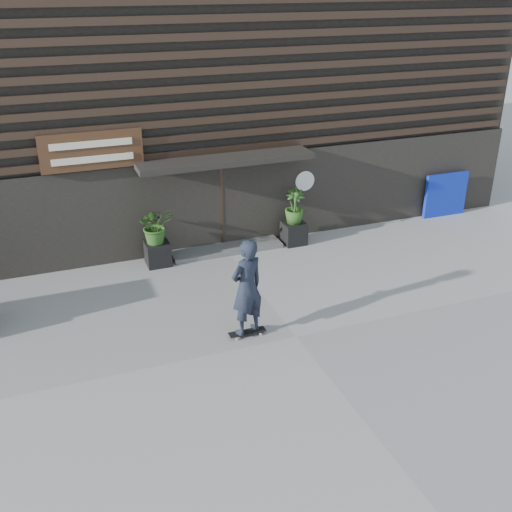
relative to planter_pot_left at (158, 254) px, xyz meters
name	(u,v)px	position (x,y,z in m)	size (l,w,h in m)	color
ground	(296,337)	(1.90, -4.40, -0.30)	(80.00, 80.00, 0.00)	#9A9792
entrance_step	(226,248)	(1.90, 0.20, -0.24)	(3.00, 0.80, 0.12)	#52524F
planter_pot_left	(158,254)	(0.00, 0.00, 0.00)	(0.60, 0.60, 0.60)	black
bamboo_left	(156,225)	(0.00, 0.00, 0.78)	(0.86, 0.75, 0.96)	#2D591E
planter_pot_right	(294,233)	(3.80, 0.00, 0.00)	(0.60, 0.60, 0.60)	black
bamboo_right	(295,206)	(3.80, 0.00, 0.78)	(0.54, 0.54, 0.96)	#2D591E
blue_tarp	(445,195)	(8.97, 0.30, 0.37)	(1.43, 0.12, 1.34)	#0D21AE
building	(171,70)	(1.90, 5.56, 3.69)	(18.00, 11.00, 8.00)	black
skateboarder	(247,288)	(0.98, -3.99, 0.82)	(0.87, 0.71, 2.15)	black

